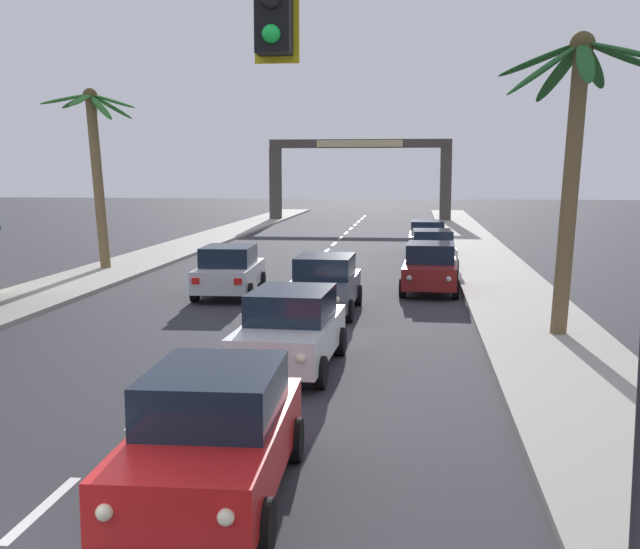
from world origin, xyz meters
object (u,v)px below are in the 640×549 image
object	(u,v)px
traffic_signal_mast	(290,77)
palm_left_third	(95,148)
sedan_parked_nearest_kerb	(432,250)
town_gateway_arch	(360,168)
sedan_oncoming_far	(229,270)
sedan_third_in_queue	(291,329)
sedan_parked_far_kerb	(430,267)
sedan_lead_at_stop_bar	(214,433)
sedan_fifth_in_queue	(325,284)
palm_right_second	(576,129)
sedan_parked_mid_kerb	(427,237)

from	to	relation	value
traffic_signal_mast	palm_left_third	size ratio (longest dim) A/B	1.41
sedan_parked_nearest_kerb	town_gateway_arch	distance (m)	32.77
traffic_signal_mast	sedan_oncoming_far	bearing A→B (deg)	105.07
sedan_third_in_queue	sedan_parked_far_kerb	bearing A→B (deg)	74.42
sedan_lead_at_stop_bar	palm_left_third	bearing A→B (deg)	115.47
sedan_fifth_in_queue	sedan_oncoming_far	size ratio (longest dim) A/B	0.99
palm_right_second	sedan_parked_nearest_kerb	bearing A→B (deg)	102.78
sedan_lead_at_stop_bar	palm_left_third	xyz separation A→B (m)	(-10.58, 22.21, 4.21)
traffic_signal_mast	sedan_parked_mid_kerb	size ratio (longest dim) A/B	2.36
sedan_parked_mid_kerb	town_gateway_arch	world-z (taller)	town_gateway_arch
traffic_signal_mast	palm_right_second	world-z (taller)	palm_right_second
palm_right_second	town_gateway_arch	xyz separation A→B (m)	(-8.37, 45.68, -0.82)
palm_right_second	town_gateway_arch	bearing A→B (deg)	100.38
sedan_oncoming_far	sedan_parked_far_kerb	bearing A→B (deg)	13.86
sedan_fifth_in_queue	sedan_lead_at_stop_bar	bearing A→B (deg)	-89.56
sedan_lead_at_stop_bar	sedan_third_in_queue	world-z (taller)	same
sedan_lead_at_stop_bar	sedan_third_in_queue	xyz separation A→B (m)	(-0.06, 6.75, 0.00)
sedan_lead_at_stop_bar	sedan_oncoming_far	xyz separation A→B (m)	(-3.62, 16.28, 0.00)
palm_right_second	town_gateway_arch	world-z (taller)	palm_right_second
sedan_lead_at_stop_bar	sedan_oncoming_far	size ratio (longest dim) A/B	1.00
sedan_third_in_queue	palm_left_third	distance (m)	19.17
sedan_parked_mid_kerb	sedan_oncoming_far	bearing A→B (deg)	-115.86
sedan_fifth_in_queue	palm_right_second	bearing A→B (deg)	-24.45
traffic_signal_mast	sedan_parked_far_kerb	size ratio (longest dim) A/B	2.34
sedan_lead_at_stop_bar	palm_left_third	size ratio (longest dim) A/B	0.60
sedan_parked_nearest_kerb	palm_left_third	distance (m)	14.58
traffic_signal_mast	sedan_parked_mid_kerb	bearing A→B (deg)	86.80
sedan_lead_at_stop_bar	sedan_parked_far_kerb	distance (m)	18.19
sedan_fifth_in_queue	palm_right_second	distance (m)	8.27
sedan_fifth_in_queue	sedan_oncoming_far	xyz separation A→B (m)	(-3.51, 2.78, 0.00)
sedan_fifth_in_queue	palm_right_second	xyz separation A→B (m)	(6.43, -2.92, 4.31)
sedan_parked_nearest_kerb	palm_right_second	xyz separation A→B (m)	(3.07, -13.53, 4.31)
sedan_third_in_queue	palm_right_second	world-z (taller)	palm_right_second
palm_left_third	sedan_fifth_in_queue	bearing A→B (deg)	-39.75
sedan_parked_nearest_kerb	palm_right_second	size ratio (longest dim) A/B	0.60
sedan_fifth_in_queue	sedan_parked_mid_kerb	xyz separation A→B (m)	(3.25, 16.73, 0.00)
sedan_third_in_queue	sedan_parked_mid_kerb	xyz separation A→B (m)	(3.20, 23.48, 0.00)
sedan_lead_at_stop_bar	palm_right_second	distance (m)	13.05
traffic_signal_mast	town_gateway_arch	xyz separation A→B (m)	(-3.38, 58.37, -0.68)
sedan_oncoming_far	sedan_parked_mid_kerb	size ratio (longest dim) A/B	1.01
sedan_parked_mid_kerb	palm_right_second	bearing A→B (deg)	-80.81
sedan_oncoming_far	palm_left_third	distance (m)	10.07
sedan_fifth_in_queue	palm_left_third	bearing A→B (deg)	140.25
sedan_lead_at_stop_bar	town_gateway_arch	size ratio (longest dim) A/B	0.30
sedan_third_in_queue	sedan_oncoming_far	bearing A→B (deg)	110.48
sedan_fifth_in_queue	sedan_parked_mid_kerb	size ratio (longest dim) A/B	1.00
palm_right_second	sedan_lead_at_stop_bar	bearing A→B (deg)	-120.88
sedan_parked_nearest_kerb	sedan_lead_at_stop_bar	bearing A→B (deg)	-97.69
sedan_parked_nearest_kerb	sedan_parked_mid_kerb	world-z (taller)	same
town_gateway_arch	palm_left_third	bearing A→B (deg)	-104.07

